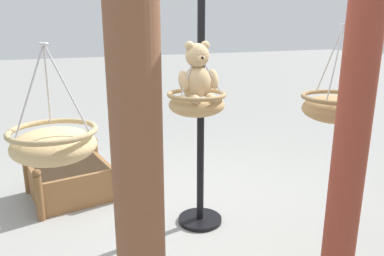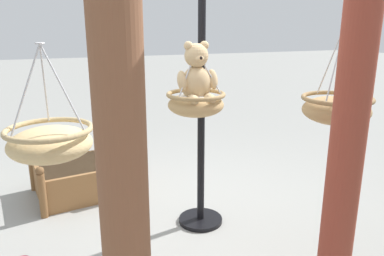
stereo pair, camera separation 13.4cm
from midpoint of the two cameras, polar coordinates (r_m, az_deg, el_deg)
name	(u,v)px [view 2 (the right image)]	position (r m, az deg, el deg)	size (l,w,h in m)	color
ground_plane	(190,222)	(3.94, 0.68, -14.09)	(40.00, 40.00, 0.00)	gray
display_pole_central	(201,159)	(3.67, 2.41, -4.69)	(0.44, 0.44, 2.26)	black
hanging_basket_with_teddy	(196,103)	(3.22, 1.78, 3.84)	(0.51, 0.51, 0.56)	tan
teddy_bear	(197,77)	(3.16, 1.98, 7.74)	(0.35, 0.32, 0.51)	tan
hanging_basket_left_high	(336,108)	(3.31, 22.12, 2.77)	(0.57, 0.57, 0.80)	#A37F51
hanging_basket_right_low	(50,142)	(2.66, -19.38, -1.96)	(0.58, 0.58, 0.78)	tan
greenhouse_pillar_left	(122,162)	(1.69, -8.35, -5.07)	(0.43, 0.43, 2.82)	brown
greenhouse_pillar_right	(352,105)	(2.56, 24.48, 3.22)	(0.42, 0.42, 3.03)	brown
wooden_planter_box	(75,178)	(4.61, -16.51, -7.25)	(1.02, 0.97, 0.56)	olive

